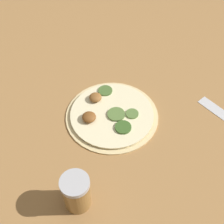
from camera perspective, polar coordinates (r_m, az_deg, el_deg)
ground_plane at (r=0.91m, az=0.00°, el=-0.73°), size 3.00×3.00×0.00m
pizza at (r=0.91m, az=-0.18°, el=-0.41°), size 0.27×0.27×0.03m
spice_jar at (r=0.73m, az=-6.54°, el=-14.38°), size 0.07×0.07×0.10m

